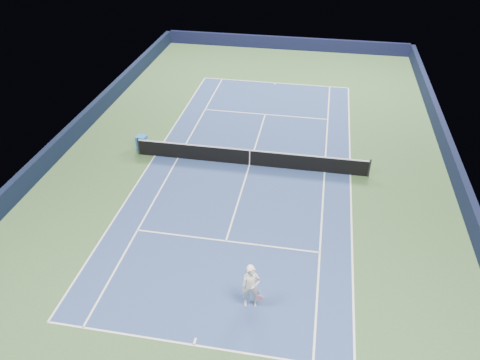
# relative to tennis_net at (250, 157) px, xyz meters

# --- Properties ---
(ground) EXTENTS (40.00, 40.00, 0.00)m
(ground) POSITION_rel_tennis_net_xyz_m (0.00, 0.00, -0.50)
(ground) COLOR #35542E
(ground) RESTS_ON ground
(wall_far) EXTENTS (22.00, 0.35, 1.10)m
(wall_far) POSITION_rel_tennis_net_xyz_m (0.00, 19.82, 0.05)
(wall_far) COLOR black
(wall_far) RESTS_ON ground
(wall_right) EXTENTS (0.35, 40.00, 1.10)m
(wall_right) POSITION_rel_tennis_net_xyz_m (10.82, 0.00, 0.05)
(wall_right) COLOR #111633
(wall_right) RESTS_ON ground
(wall_left) EXTENTS (0.35, 40.00, 1.10)m
(wall_left) POSITION_rel_tennis_net_xyz_m (-10.82, 0.00, 0.05)
(wall_left) COLOR black
(wall_left) RESTS_ON ground
(court_surface) EXTENTS (10.97, 23.77, 0.01)m
(court_surface) POSITION_rel_tennis_net_xyz_m (0.00, 0.00, -0.50)
(court_surface) COLOR navy
(court_surface) RESTS_ON ground
(baseline_far) EXTENTS (10.97, 0.08, 0.00)m
(baseline_far) POSITION_rel_tennis_net_xyz_m (0.00, 11.88, -0.50)
(baseline_far) COLOR white
(baseline_far) RESTS_ON ground
(baseline_near) EXTENTS (10.97, 0.08, 0.00)m
(baseline_near) POSITION_rel_tennis_net_xyz_m (0.00, -11.88, -0.50)
(baseline_near) COLOR white
(baseline_near) RESTS_ON ground
(sideline_doubles_right) EXTENTS (0.08, 23.77, 0.00)m
(sideline_doubles_right) POSITION_rel_tennis_net_xyz_m (5.49, 0.00, -0.50)
(sideline_doubles_right) COLOR white
(sideline_doubles_right) RESTS_ON ground
(sideline_doubles_left) EXTENTS (0.08, 23.77, 0.00)m
(sideline_doubles_left) POSITION_rel_tennis_net_xyz_m (-5.49, 0.00, -0.50)
(sideline_doubles_left) COLOR white
(sideline_doubles_left) RESTS_ON ground
(sideline_singles_right) EXTENTS (0.08, 23.77, 0.00)m
(sideline_singles_right) POSITION_rel_tennis_net_xyz_m (4.12, 0.00, -0.50)
(sideline_singles_right) COLOR white
(sideline_singles_right) RESTS_ON ground
(sideline_singles_left) EXTENTS (0.08, 23.77, 0.00)m
(sideline_singles_left) POSITION_rel_tennis_net_xyz_m (-4.12, 0.00, -0.50)
(sideline_singles_left) COLOR white
(sideline_singles_left) RESTS_ON ground
(service_line_far) EXTENTS (8.23, 0.08, 0.00)m
(service_line_far) POSITION_rel_tennis_net_xyz_m (0.00, 6.40, -0.50)
(service_line_far) COLOR white
(service_line_far) RESTS_ON ground
(service_line_near) EXTENTS (8.23, 0.08, 0.00)m
(service_line_near) POSITION_rel_tennis_net_xyz_m (0.00, -6.40, -0.50)
(service_line_near) COLOR white
(service_line_near) RESTS_ON ground
(center_service_line) EXTENTS (0.08, 12.80, 0.00)m
(center_service_line) POSITION_rel_tennis_net_xyz_m (0.00, 0.00, -0.50)
(center_service_line) COLOR white
(center_service_line) RESTS_ON ground
(center_mark_far) EXTENTS (0.08, 0.30, 0.00)m
(center_mark_far) POSITION_rel_tennis_net_xyz_m (0.00, 11.73, -0.50)
(center_mark_far) COLOR white
(center_mark_far) RESTS_ON ground
(center_mark_near) EXTENTS (0.08, 0.30, 0.00)m
(center_mark_near) POSITION_rel_tennis_net_xyz_m (0.00, -11.73, -0.50)
(center_mark_near) COLOR white
(center_mark_near) RESTS_ON ground
(tennis_net) EXTENTS (12.90, 0.10, 1.07)m
(tennis_net) POSITION_rel_tennis_net_xyz_m (0.00, 0.00, 0.00)
(tennis_net) COLOR black
(tennis_net) RESTS_ON ground
(sponsor_cube) EXTENTS (0.62, 0.55, 0.90)m
(sponsor_cube) POSITION_rel_tennis_net_xyz_m (-6.40, 0.53, -0.05)
(sponsor_cube) COLOR blue
(sponsor_cube) RESTS_ON ground
(tennis_player) EXTENTS (0.89, 1.34, 2.16)m
(tennis_player) POSITION_rel_tennis_net_xyz_m (1.66, -9.75, 0.47)
(tennis_player) COLOR white
(tennis_player) RESTS_ON ground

